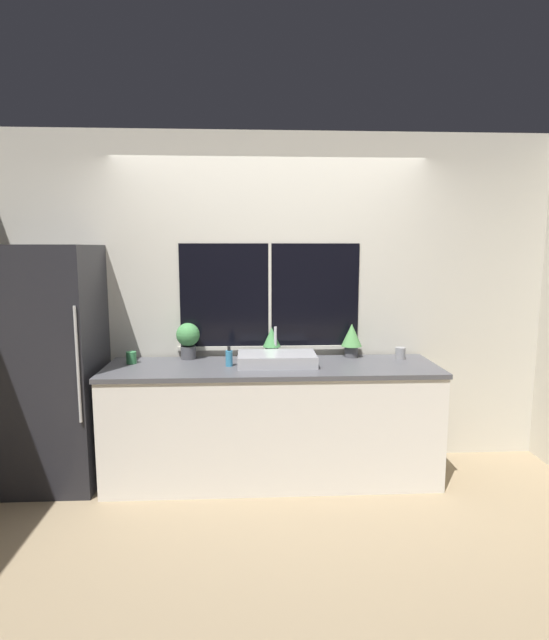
% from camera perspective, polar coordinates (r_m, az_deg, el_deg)
% --- Properties ---
extents(ground_plane, '(14.00, 14.00, 0.00)m').
position_cam_1_polar(ground_plane, '(3.82, -0.02, -19.61)').
color(ground_plane, '#937F60').
extents(wall_back, '(8.00, 0.09, 2.70)m').
position_cam_1_polar(wall_back, '(4.13, -0.55, 2.23)').
color(wall_back, beige).
rests_on(wall_back, ground_plane).
extents(wall_left, '(0.06, 7.00, 2.70)m').
position_cam_1_polar(wall_left, '(5.34, -26.77, 2.71)').
color(wall_left, beige).
rests_on(wall_left, ground_plane).
extents(wall_right, '(0.06, 7.00, 2.70)m').
position_cam_1_polar(wall_right, '(5.49, 24.16, 3.00)').
color(wall_right, beige).
rests_on(wall_right, ground_plane).
extents(counter, '(2.53, 0.69, 0.90)m').
position_cam_1_polar(counter, '(3.94, -0.28, -11.55)').
color(counter, white).
rests_on(counter, ground_plane).
extents(refrigerator, '(0.73, 0.72, 1.81)m').
position_cam_1_polar(refrigerator, '(4.13, -24.38, -4.82)').
color(refrigerator, '#232328').
rests_on(refrigerator, ground_plane).
extents(sink, '(0.59, 0.40, 0.27)m').
position_cam_1_polar(sink, '(3.82, 0.27, -4.48)').
color(sink, '#ADADB2').
rests_on(sink, counter).
extents(potted_plant_left, '(0.19, 0.19, 0.29)m').
position_cam_1_polar(potted_plant_left, '(4.06, -9.85, -2.04)').
color(potted_plant_left, '#4C4C51').
rests_on(potted_plant_left, counter).
extents(potted_plant_center, '(0.14, 0.14, 0.25)m').
position_cam_1_polar(potted_plant_center, '(4.04, -0.31, -2.39)').
color(potted_plant_center, '#4C4C51').
rests_on(potted_plant_center, counter).
extents(potted_plant_right, '(0.17, 0.17, 0.28)m').
position_cam_1_polar(potted_plant_right, '(4.12, 8.80, -2.03)').
color(potted_plant_right, '#4C4C51').
rests_on(potted_plant_right, counter).
extents(soap_bottle, '(0.05, 0.05, 0.15)m').
position_cam_1_polar(soap_bottle, '(3.79, -5.22, -4.33)').
color(soap_bottle, teal).
rests_on(soap_bottle, counter).
extents(mug_green, '(0.08, 0.08, 0.09)m').
position_cam_1_polar(mug_green, '(4.02, -16.05, -4.16)').
color(mug_green, '#38844C').
rests_on(mug_green, counter).
extents(mug_grey, '(0.08, 0.08, 0.09)m').
position_cam_1_polar(mug_grey, '(4.15, 14.18, -3.70)').
color(mug_grey, gray).
rests_on(mug_grey, counter).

